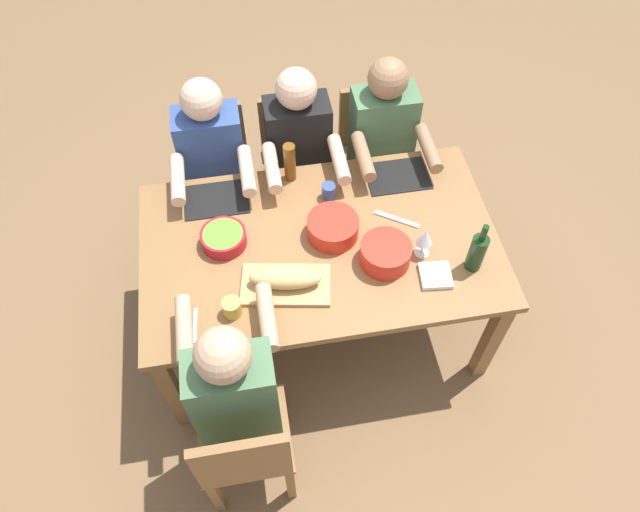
{
  "coord_description": "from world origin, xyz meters",
  "views": [
    {
      "loc": [
        -0.29,
        -1.65,
        2.98
      ],
      "look_at": [
        0.0,
        0.0,
        0.63
      ],
      "focal_mm": 33.13,
      "sensor_mm": 36.0,
      "label": 1
    }
  ],
  "objects_px": {
    "serving_bowl_salad": "(224,238)",
    "cup_near_left": "(232,308)",
    "wine_glass": "(425,238)",
    "serving_bowl_greens": "(386,253)",
    "napkin_stack": "(436,276)",
    "chair_far_center": "(296,157)",
    "diner_far_right": "(383,143)",
    "diner_near_left": "(235,389)",
    "serving_bowl_pasta": "(333,227)",
    "wine_bottle": "(477,252)",
    "cup_far_center": "(329,191)",
    "beer_bottle": "(290,162)",
    "chair_far_right": "(373,148)",
    "cutting_board": "(286,285)",
    "dining_table": "(320,252)",
    "chair_near_left": "(245,450)",
    "bread_loaf": "(285,278)",
    "chair_far_left": "(217,167)",
    "diner_far_center": "(300,153)",
    "diner_far_left": "(214,164)"
  },
  "relations": [
    {
      "from": "diner_near_left",
      "to": "wine_glass",
      "type": "relative_size",
      "value": 7.23
    },
    {
      "from": "chair_near_left",
      "to": "serving_bowl_pasta",
      "type": "height_order",
      "value": "chair_near_left"
    },
    {
      "from": "cup_far_center",
      "to": "diner_far_right",
      "type": "bearing_deg",
      "value": 44.89
    },
    {
      "from": "chair_far_right",
      "to": "cup_far_center",
      "type": "height_order",
      "value": "chair_far_right"
    },
    {
      "from": "cup_near_left",
      "to": "napkin_stack",
      "type": "height_order",
      "value": "cup_near_left"
    },
    {
      "from": "diner_far_right",
      "to": "bread_loaf",
      "type": "distance_m",
      "value": 1.09
    },
    {
      "from": "cup_far_center",
      "to": "napkin_stack",
      "type": "distance_m",
      "value": 0.68
    },
    {
      "from": "cup_near_left",
      "to": "napkin_stack",
      "type": "distance_m",
      "value": 0.92
    },
    {
      "from": "bread_loaf",
      "to": "chair_far_left",
      "type": "bearing_deg",
      "value": 104.59
    },
    {
      "from": "serving_bowl_greens",
      "to": "cup_near_left",
      "type": "xyz_separation_m",
      "value": [
        -0.72,
        -0.16,
        -0.02
      ]
    },
    {
      "from": "wine_bottle",
      "to": "wine_glass",
      "type": "relative_size",
      "value": 1.75
    },
    {
      "from": "diner_far_right",
      "to": "cutting_board",
      "type": "height_order",
      "value": "diner_far_right"
    },
    {
      "from": "dining_table",
      "to": "wine_glass",
      "type": "height_order",
      "value": "wine_glass"
    },
    {
      "from": "diner_far_center",
      "to": "diner_far_left",
      "type": "bearing_deg",
      "value": 180.0
    },
    {
      "from": "dining_table",
      "to": "diner_far_center",
      "type": "distance_m",
      "value": 0.65
    },
    {
      "from": "serving_bowl_pasta",
      "to": "cup_far_center",
      "type": "height_order",
      "value": "serving_bowl_pasta"
    },
    {
      "from": "dining_table",
      "to": "cup_far_center",
      "type": "bearing_deg",
      "value": 71.62
    },
    {
      "from": "wine_glass",
      "to": "serving_bowl_greens",
      "type": "bearing_deg",
      "value": -175.99
    },
    {
      "from": "serving_bowl_pasta",
      "to": "cup_far_center",
      "type": "distance_m",
      "value": 0.24
    },
    {
      "from": "diner_near_left",
      "to": "serving_bowl_salad",
      "type": "distance_m",
      "value": 0.73
    },
    {
      "from": "cutting_board",
      "to": "wine_glass",
      "type": "bearing_deg",
      "value": 6.45
    },
    {
      "from": "diner_near_left",
      "to": "serving_bowl_pasta",
      "type": "height_order",
      "value": "diner_near_left"
    },
    {
      "from": "serving_bowl_salad",
      "to": "cup_near_left",
      "type": "distance_m",
      "value": 0.39
    },
    {
      "from": "wine_bottle",
      "to": "chair_far_center",
      "type": "bearing_deg",
      "value": 121.63
    },
    {
      "from": "diner_near_left",
      "to": "serving_bowl_greens",
      "type": "relative_size",
      "value": 5.12
    },
    {
      "from": "chair_near_left",
      "to": "napkin_stack",
      "type": "bearing_deg",
      "value": 30.06
    },
    {
      "from": "bread_loaf",
      "to": "cup_far_center",
      "type": "bearing_deg",
      "value": 59.87
    },
    {
      "from": "dining_table",
      "to": "wine_bottle",
      "type": "relative_size",
      "value": 5.84
    },
    {
      "from": "chair_far_right",
      "to": "cup_far_center",
      "type": "distance_m",
      "value": 0.73
    },
    {
      "from": "serving_bowl_greens",
      "to": "cutting_board",
      "type": "bearing_deg",
      "value": -172.62
    },
    {
      "from": "napkin_stack",
      "to": "serving_bowl_salad",
      "type": "bearing_deg",
      "value": 158.95
    },
    {
      "from": "chair_far_center",
      "to": "diner_far_right",
      "type": "height_order",
      "value": "diner_far_right"
    },
    {
      "from": "serving_bowl_salad",
      "to": "diner_near_left",
      "type": "bearing_deg",
      "value": -91.58
    },
    {
      "from": "cup_near_left",
      "to": "chair_far_center",
      "type": "bearing_deg",
      "value": 69.0
    },
    {
      "from": "dining_table",
      "to": "diner_far_right",
      "type": "bearing_deg",
      "value": 54.32
    },
    {
      "from": "chair_far_center",
      "to": "chair_far_right",
      "type": "distance_m",
      "value": 0.47
    },
    {
      "from": "diner_near_left",
      "to": "cutting_board",
      "type": "relative_size",
      "value": 3.0
    },
    {
      "from": "diner_far_center",
      "to": "wine_bottle",
      "type": "distance_m",
      "value": 1.13
    },
    {
      "from": "cup_far_center",
      "to": "cup_near_left",
      "type": "xyz_separation_m",
      "value": [
        -0.53,
        -0.59,
        0.0
      ]
    },
    {
      "from": "wine_bottle",
      "to": "beer_bottle",
      "type": "height_order",
      "value": "wine_bottle"
    },
    {
      "from": "serving_bowl_salad",
      "to": "serving_bowl_greens",
      "type": "xyz_separation_m",
      "value": [
        0.72,
        -0.23,
        0.02
      ]
    },
    {
      "from": "serving_bowl_greens",
      "to": "beer_bottle",
      "type": "height_order",
      "value": "beer_bottle"
    },
    {
      "from": "serving_bowl_pasta",
      "to": "serving_bowl_greens",
      "type": "distance_m",
      "value": 0.28
    },
    {
      "from": "chair_near_left",
      "to": "serving_bowl_greens",
      "type": "bearing_deg",
      "value": 42.42
    },
    {
      "from": "diner_near_left",
      "to": "cup_far_center",
      "type": "height_order",
      "value": "diner_near_left"
    },
    {
      "from": "chair_far_center",
      "to": "diner_far_center",
      "type": "distance_m",
      "value": 0.28
    },
    {
      "from": "serving_bowl_salad",
      "to": "cup_far_center",
      "type": "bearing_deg",
      "value": 20.62
    },
    {
      "from": "serving_bowl_greens",
      "to": "wine_glass",
      "type": "distance_m",
      "value": 0.19
    },
    {
      "from": "chair_far_center",
      "to": "beer_bottle",
      "type": "relative_size",
      "value": 3.86
    },
    {
      "from": "serving_bowl_pasta",
      "to": "serving_bowl_salad",
      "type": "distance_m",
      "value": 0.52
    }
  ]
}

